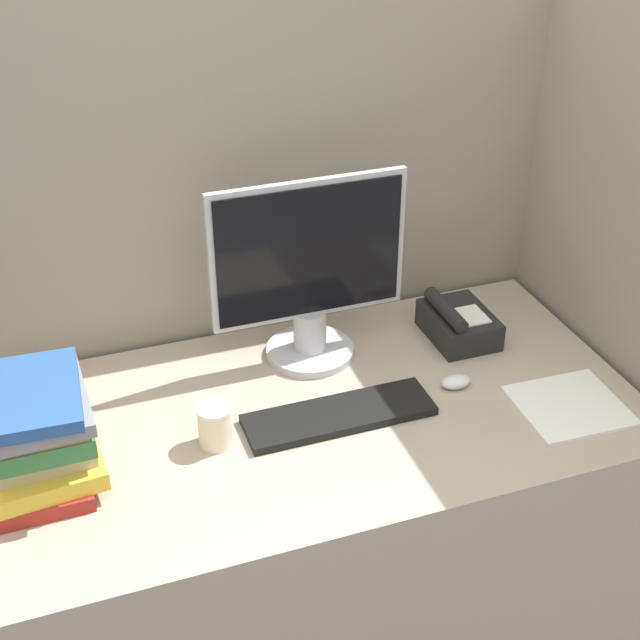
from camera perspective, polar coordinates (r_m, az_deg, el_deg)
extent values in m
cube|color=gray|center=(2.35, -4.07, 1.39)|extent=(1.91, 0.04, 1.65)
cube|color=gray|center=(2.36, 17.62, 0.01)|extent=(0.04, 0.84, 1.65)
cube|color=tan|center=(2.30, -0.60, -13.42)|extent=(1.51, 0.78, 0.76)
cylinder|color=#B7B7BC|center=(2.23, -0.65, -1.98)|extent=(0.22, 0.22, 0.02)
cylinder|color=#B7B7BC|center=(2.19, -0.66, -0.61)|extent=(0.08, 0.08, 0.11)
cube|color=#B7B7BC|center=(2.09, -0.74, 4.47)|extent=(0.48, 0.02, 0.35)
cube|color=black|center=(2.08, -0.66, 4.36)|extent=(0.45, 0.01, 0.33)
cube|color=black|center=(2.02, 1.23, -6.09)|extent=(0.43, 0.13, 0.02)
ellipsoid|color=silver|center=(2.14, 8.68, -3.93)|extent=(0.07, 0.05, 0.03)
cylinder|color=beige|center=(1.94, -6.74, -6.82)|extent=(0.07, 0.07, 0.09)
cylinder|color=white|center=(1.91, -6.83, -5.66)|extent=(0.08, 0.08, 0.01)
cube|color=maroon|center=(1.95, -17.43, -9.11)|extent=(0.19, 0.29, 0.03)
cube|color=gold|center=(1.92, -17.63, -8.44)|extent=(0.26, 0.28, 0.04)
cube|color=#C6B78C|center=(1.91, -17.66, -7.25)|extent=(0.22, 0.23, 0.04)
cube|color=#38723F|center=(1.88, -17.55, -6.41)|extent=(0.20, 0.24, 0.04)
cube|color=olive|center=(1.86, -17.63, -5.73)|extent=(0.18, 0.23, 0.02)
cube|color=slate|center=(1.85, -17.71, -5.07)|extent=(0.20, 0.27, 0.03)
cube|color=#264C8C|center=(1.82, -17.82, -4.57)|extent=(0.19, 0.27, 0.03)
cube|color=black|center=(2.31, 8.88, -0.30)|extent=(0.15, 0.20, 0.07)
cube|color=white|center=(2.28, 9.67, 0.28)|extent=(0.07, 0.09, 0.00)
cylinder|color=black|center=(2.26, 8.05, 0.67)|extent=(0.04, 0.18, 0.04)
cube|color=white|center=(2.13, 15.67, -5.31)|extent=(0.25, 0.23, 0.01)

